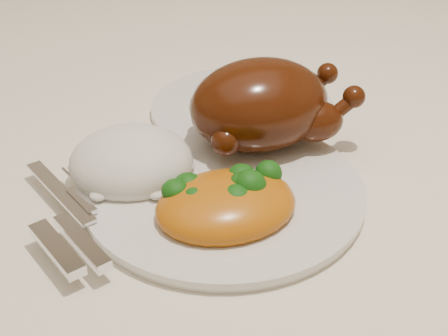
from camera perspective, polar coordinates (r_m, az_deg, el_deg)
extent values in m
cube|color=brown|center=(0.67, -12.51, -0.25)|extent=(1.60, 0.90, 0.04)
cube|color=white|center=(0.66, -12.76, 1.50)|extent=(1.72, 1.02, 0.01)
cube|color=white|center=(1.15, -12.35, 10.95)|extent=(1.72, 0.01, 0.18)
cylinder|color=white|center=(0.57, 0.00, -2.15)|extent=(0.26, 0.26, 0.01)
cylinder|color=white|center=(0.70, 1.72, 5.45)|extent=(0.21, 0.21, 0.01)
ellipsoid|color=#411707|center=(0.61, 3.25, 5.80)|extent=(0.15, 0.12, 0.09)
ellipsoid|color=#411707|center=(0.59, 2.47, 7.23)|extent=(0.07, 0.06, 0.04)
ellipsoid|color=#411707|center=(0.61, 8.43, 4.25)|extent=(0.05, 0.04, 0.04)
sphere|color=#411707|center=(0.62, 11.80, 6.39)|extent=(0.02, 0.02, 0.02)
ellipsoid|color=#411707|center=(0.65, 6.28, 6.53)|extent=(0.05, 0.04, 0.04)
sphere|color=#411707|center=(0.66, 9.45, 8.52)|extent=(0.02, 0.02, 0.02)
sphere|color=#411707|center=(0.58, 0.16, 2.49)|extent=(0.03, 0.03, 0.03)
sphere|color=#411707|center=(0.63, -1.74, 5.33)|extent=(0.03, 0.03, 0.03)
ellipsoid|color=white|center=(0.58, -8.47, 0.51)|extent=(0.13, 0.12, 0.06)
ellipsoid|color=orange|center=(0.52, 0.18, -3.48)|extent=(0.13, 0.11, 0.04)
ellipsoid|color=orange|center=(0.54, 3.36, -2.44)|extent=(0.06, 0.05, 0.03)
ellipsoid|color=#0C3A09|center=(0.54, 1.62, -0.80)|extent=(0.03, 0.03, 0.02)
ellipsoid|color=#0C3A09|center=(0.53, 1.72, -1.87)|extent=(0.03, 0.03, 0.03)
ellipsoid|color=#0C3A09|center=(0.50, -0.82, -5.58)|extent=(0.02, 0.02, 0.02)
ellipsoid|color=#0C3A09|center=(0.52, -2.70, -3.18)|extent=(0.03, 0.03, 0.03)
ellipsoid|color=#0C3A09|center=(0.54, -3.29, -2.02)|extent=(0.03, 0.03, 0.03)
ellipsoid|color=#0C3A09|center=(0.52, 2.36, -1.75)|extent=(0.03, 0.03, 0.03)
ellipsoid|color=#0C3A09|center=(0.55, 1.26, -1.53)|extent=(0.03, 0.03, 0.03)
ellipsoid|color=#0C3A09|center=(0.52, -4.51, -2.07)|extent=(0.02, 0.02, 0.02)
ellipsoid|color=#0C3A09|center=(0.55, 4.07, -0.52)|extent=(0.02, 0.02, 0.02)
ellipsoid|color=#0C3A09|center=(0.52, 1.12, -3.27)|extent=(0.03, 0.03, 0.03)
cube|color=silver|center=(0.57, -14.79, -2.10)|extent=(0.06, 0.11, 0.00)
cube|color=silver|center=(0.50, -15.06, -7.17)|extent=(0.05, 0.07, 0.01)
cube|color=silver|center=(0.50, -12.88, -6.62)|extent=(0.05, 0.07, 0.01)
cube|color=silver|center=(0.57, -12.89, -1.82)|extent=(0.05, 0.08, 0.00)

